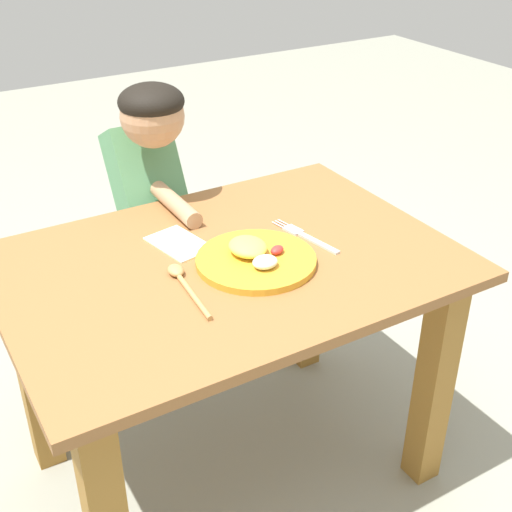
# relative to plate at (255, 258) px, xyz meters

# --- Properties ---
(ground_plane) EXTENTS (8.00, 8.00, 0.00)m
(ground_plane) POSITION_rel_plate_xyz_m (-0.05, 0.05, -0.68)
(ground_plane) COLOR gray
(dining_table) EXTENTS (1.04, 0.74, 0.67)m
(dining_table) POSITION_rel_plate_xyz_m (-0.05, 0.05, -0.16)
(dining_table) COLOR #935F33
(dining_table) RESTS_ON ground_plane
(plate) EXTENTS (0.28, 0.28, 0.05)m
(plate) POSITION_rel_plate_xyz_m (0.00, 0.00, 0.00)
(plate) COLOR gold
(plate) RESTS_ON dining_table
(fork) EXTENTS (0.06, 0.22, 0.01)m
(fork) POSITION_rel_plate_xyz_m (0.17, 0.04, -0.01)
(fork) COLOR silver
(fork) RESTS_ON dining_table
(spoon) EXTENTS (0.04, 0.23, 0.02)m
(spoon) POSITION_rel_plate_xyz_m (-0.18, 0.00, -0.01)
(spoon) COLOR tan
(spoon) RESTS_ON dining_table
(person) EXTENTS (0.18, 0.44, 0.98)m
(person) POSITION_rel_plate_xyz_m (-0.04, 0.53, -0.13)
(person) COLOR #484758
(person) RESTS_ON ground_plane
(napkin) EXTENTS (0.13, 0.17, 0.00)m
(napkin) POSITION_rel_plate_xyz_m (-0.11, 0.17, -0.01)
(napkin) COLOR white
(napkin) RESTS_ON dining_table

